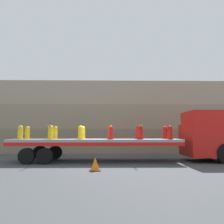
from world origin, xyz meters
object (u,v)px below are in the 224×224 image
(truck_cab, at_px, (209,136))
(flatbed_trailer, at_px, (87,143))
(fire_hydrant_yellow_near_1, at_px, (51,133))
(fire_hydrant_red_far_3, at_px, (110,133))
(fire_hydrant_red_near_5, at_px, (170,133))
(fire_hydrant_red_far_5, at_px, (165,133))
(traffic_cone, at_px, (95,164))
(fire_hydrant_red_far_4, at_px, (138,133))
(fire_hydrant_red_near_4, at_px, (140,133))
(fire_hydrant_yellow_near_0, at_px, (20,133))
(fire_hydrant_yellow_near_2, at_px, (81,133))
(fire_hydrant_yellow_far_2, at_px, (83,133))
(fire_hydrant_red_near_3, at_px, (111,133))
(fire_hydrant_yellow_far_1, at_px, (55,133))
(fire_hydrant_yellow_far_0, at_px, (27,133))

(truck_cab, relative_size, flatbed_trailer, 0.30)
(fire_hydrant_yellow_near_1, distance_m, fire_hydrant_red_far_3, 3.65)
(fire_hydrant_red_near_5, bearing_deg, fire_hydrant_red_far_5, 90.00)
(truck_cab, height_order, traffic_cone, truck_cab)
(fire_hydrant_red_far_4, relative_size, traffic_cone, 1.34)
(truck_cab, xyz_separation_m, fire_hydrant_red_near_4, (-4.25, -0.56, 0.19))
(fire_hydrant_yellow_near_1, relative_size, fire_hydrant_red_far_3, 1.00)
(fire_hydrant_yellow_near_0, relative_size, fire_hydrant_yellow_near_2, 1.00)
(fire_hydrant_red_far_3, relative_size, fire_hydrant_red_near_5, 1.00)
(fire_hydrant_red_far_3, xyz_separation_m, traffic_cone, (-0.73, -3.85, -1.42))
(fire_hydrant_yellow_near_1, bearing_deg, truck_cab, 3.40)
(fire_hydrant_yellow_near_1, bearing_deg, traffic_cone, -44.84)
(fire_hydrant_yellow_far_2, height_order, traffic_cone, fire_hydrant_yellow_far_2)
(fire_hydrant_yellow_near_0, xyz_separation_m, fire_hydrant_red_near_3, (5.20, 0.00, 0.00))
(fire_hydrant_red_far_5, bearing_deg, fire_hydrant_red_far_3, 180.00)
(truck_cab, height_order, fire_hydrant_red_far_4, truck_cab)
(fire_hydrant_yellow_near_1, xyz_separation_m, traffic_cone, (2.74, -2.73, -1.42))
(flatbed_trailer, relative_size, fire_hydrant_yellow_far_1, 12.47)
(truck_cab, height_order, fire_hydrant_red_near_4, truck_cab)
(flatbed_trailer, bearing_deg, fire_hydrant_red_near_4, -10.02)
(fire_hydrant_yellow_near_0, distance_m, fire_hydrant_red_near_3, 5.20)
(truck_cab, distance_m, fire_hydrant_red_far_4, 4.29)
(fire_hydrant_yellow_far_0, bearing_deg, fire_hydrant_red_far_4, 0.00)
(fire_hydrant_yellow_far_1, bearing_deg, fire_hydrant_red_far_3, 0.00)
(fire_hydrant_red_near_4, distance_m, fire_hydrant_red_far_5, 2.07)
(truck_cab, xyz_separation_m, fire_hydrant_yellow_near_1, (-9.46, -0.56, 0.19))
(fire_hydrant_red_far_3, bearing_deg, fire_hydrant_red_near_5, -17.92)
(fire_hydrant_yellow_near_0, bearing_deg, flatbed_trailer, 8.48)
(fire_hydrant_red_near_3, bearing_deg, flatbed_trailer, 158.74)
(fire_hydrant_red_far_4, height_order, fire_hydrant_red_far_5, same)
(flatbed_trailer, relative_size, fire_hydrant_yellow_near_2, 12.47)
(fire_hydrant_yellow_near_1, height_order, fire_hydrant_red_near_5, same)
(truck_cab, bearing_deg, fire_hydrant_yellow_near_2, -175.84)
(fire_hydrant_red_near_4, relative_size, traffic_cone, 1.34)
(flatbed_trailer, height_order, fire_hydrant_yellow_near_2, fire_hydrant_yellow_near_2)
(truck_cab, bearing_deg, fire_hydrant_red_far_5, 167.44)
(flatbed_trailer, height_order, fire_hydrant_yellow_far_0, fire_hydrant_yellow_far_0)
(fire_hydrant_yellow_near_0, height_order, fire_hydrant_red_near_5, same)
(fire_hydrant_yellow_near_2, relative_size, fire_hydrant_yellow_far_2, 1.00)
(flatbed_trailer, relative_size, fire_hydrant_red_far_3, 12.47)
(fire_hydrant_yellow_near_2, xyz_separation_m, fire_hydrant_red_near_3, (1.73, 0.00, 0.00))
(fire_hydrant_yellow_near_1, bearing_deg, fire_hydrant_red_far_4, 12.17)
(traffic_cone, bearing_deg, fire_hydrant_yellow_far_0, 139.31)
(fire_hydrant_yellow_near_0, xyz_separation_m, fire_hydrant_yellow_far_2, (3.47, 1.12, 0.00))
(truck_cab, distance_m, fire_hydrant_yellow_near_0, 11.21)
(fire_hydrant_yellow_near_0, distance_m, fire_hydrant_red_far_5, 8.75)
(fire_hydrant_yellow_near_0, relative_size, fire_hydrant_red_far_4, 1.00)
(fire_hydrant_yellow_far_1, xyz_separation_m, fire_hydrant_red_near_3, (3.47, -1.12, 0.00))
(traffic_cone, bearing_deg, fire_hydrant_red_far_3, 79.28)
(fire_hydrant_red_far_4, xyz_separation_m, traffic_cone, (-2.46, -3.85, -1.42))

